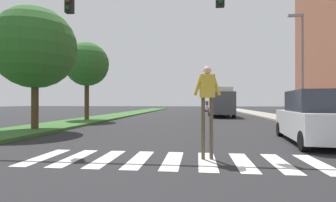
{
  "coord_description": "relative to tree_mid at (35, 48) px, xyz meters",
  "views": [
    {
      "loc": [
        0.65,
        0.5,
        1.53
      ],
      "look_at": [
        -1.7,
        21.1,
        1.63
      ],
      "focal_mm": 27.57,
      "sensor_mm": 36.0,
      "label": 1
    }
  ],
  "objects": [
    {
      "name": "sidewalk_right",
      "position": [
        16.19,
        14.88,
        -4.31
      ],
      "size": [
        3.0,
        64.0,
        0.15
      ],
      "primitive_type": "cube",
      "color": "#9E9991",
      "rests_on": "ground_plane"
    },
    {
      "name": "tree_mid",
      "position": [
        0.0,
        0.0,
        0.0
      ],
      "size": [
        4.26,
        4.26,
        6.38
      ],
      "color": "#4C3823",
      "rests_on": "median_strip"
    },
    {
      "name": "street_lamp_right",
      "position": [
        15.59,
        6.08,
        0.2
      ],
      "size": [
        1.02,
        0.24,
        7.5
      ],
      "color": "slate",
      "rests_on": "sidewalk_right"
    },
    {
      "name": "truck_box_delivery",
      "position": [
        10.91,
        15.06,
        -2.76
      ],
      "size": [
        2.4,
        6.2,
        3.1
      ],
      "color": "#474C51",
      "rests_on": "ground_plane"
    },
    {
      "name": "suv_crossing",
      "position": [
        12.82,
        -2.5,
        -3.46
      ],
      "size": [
        2.44,
        4.78,
        1.97
      ],
      "color": "silver",
      "rests_on": "ground_plane"
    },
    {
      "name": "pedestrian_performer",
      "position": [
        8.73,
        -5.64,
        -2.73
      ],
      "size": [
        0.75,
        0.29,
        2.49
      ],
      "color": "brown",
      "rests_on": "ground_plane"
    },
    {
      "name": "crosswalk",
      "position": [
        7.82,
        -5.88,
        -4.39
      ],
      "size": [
        7.65,
        2.2,
        0.01
      ],
      "color": "silver",
      "rests_on": "ground_plane"
    },
    {
      "name": "sedan_distant",
      "position": [
        10.57,
        31.7,
        -3.59
      ],
      "size": [
        2.02,
        4.16,
        1.73
      ],
      "color": "silver",
      "rests_on": "ground_plane"
    },
    {
      "name": "tree_far",
      "position": [
        -0.48,
        7.45,
        0.22
      ],
      "size": [
        3.55,
        3.55,
        6.26
      ],
      "color": "#4C3823",
      "rests_on": "median_strip"
    },
    {
      "name": "median_strip",
      "position": [
        -0.31,
        14.88,
        -4.31
      ],
      "size": [
        3.37,
        64.0,
        0.15
      ],
      "primitive_type": "cube",
      "color": "#386B2D",
      "rests_on": "ground_plane"
    },
    {
      "name": "sedan_midblock",
      "position": [
        10.93,
        18.44,
        -3.62
      ],
      "size": [
        2.24,
        4.6,
        1.66
      ],
      "color": "#474C51",
      "rests_on": "ground_plane"
    },
    {
      "name": "ground_plane",
      "position": [
        7.82,
        16.88,
        -4.39
      ],
      "size": [
        140.0,
        140.0,
        0.0
      ],
      "primitive_type": "plane",
      "color": "#262628"
    },
    {
      "name": "traffic_light_gantry",
      "position": [
        3.96,
        -3.94,
        0.0
      ],
      "size": [
        9.67,
        0.3,
        6.0
      ],
      "color": "gold",
      "rests_on": "median_strip"
    }
  ]
}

